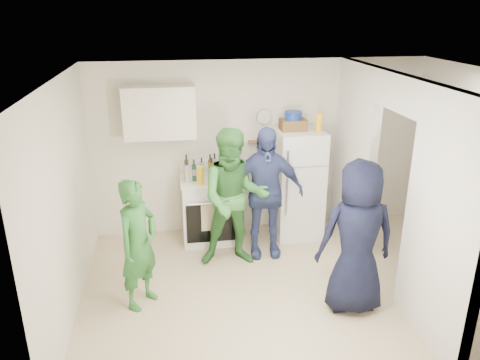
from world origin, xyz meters
The scene contains 35 objects.
floor centered at (0.00, 0.00, 0.00)m, with size 4.80×4.80×0.00m, color #CBB48F.
wall_back centered at (0.00, 1.70, 1.25)m, with size 4.80×4.80×0.00m, color silver.
wall_front centered at (0.00, -1.70, 1.25)m, with size 4.80×4.80×0.00m, color silver.
wall_left centered at (-2.40, 0.00, 1.25)m, with size 3.40×3.40×0.00m, color silver.
ceiling centered at (0.00, 0.00, 2.50)m, with size 4.80×4.80×0.00m, color white.
partition_pier_back centered at (1.20, 1.10, 1.25)m, with size 0.12×1.20×2.50m, color silver.
partition_pier_front centered at (1.20, -1.10, 1.25)m, with size 0.12×1.20×2.50m, color silver.
partition_header centered at (1.20, 0.00, 2.30)m, with size 0.12×1.00×0.40m, color silver.
stove centered at (-0.78, 1.37, 0.47)m, with size 0.79×0.66×0.94m, color white.
upper_cabinet centered at (-1.40, 1.52, 1.85)m, with size 0.95×0.34×0.70m, color silver.
fridge centered at (0.50, 1.34, 0.79)m, with size 0.65×0.63×1.57m, color white.
wicker_basket centered at (0.40, 1.39, 1.65)m, with size 0.35×0.25×0.15m, color brown.
blue_bowl centered at (0.40, 1.39, 1.78)m, with size 0.24×0.24×0.11m, color navy.
yellow_cup_stack_top centered at (0.72, 1.24, 1.70)m, with size 0.09×0.09×0.25m, color yellow.
wall_clock centered at (0.05, 1.68, 1.70)m, with size 0.22×0.22×0.03m, color white.
spice_shelf centered at (0.00, 1.65, 1.35)m, with size 0.35×0.08×0.03m, color olive.
nook_window centered at (2.38, 0.20, 1.65)m, with size 0.03×0.70×0.80m, color black.
nook_window_frame centered at (2.36, 0.20, 1.65)m, with size 0.04×0.76×0.86m, color white.
yellow_cup_stack_stove centered at (-0.90, 1.15, 1.06)m, with size 0.09×0.09×0.25m, color yellow.
red_cup centered at (-0.56, 1.17, 1.00)m, with size 0.09×0.09×0.12m, color red.
person_green_left centered at (-1.68, -0.07, 0.75)m, with size 0.54×0.36×1.49m, color #327930.
person_green_center centered at (-0.52, 0.67, 0.90)m, with size 0.88×0.68×1.80m, color #408C3D.
person_denim centered at (-0.10, 0.85, 0.88)m, with size 1.04×0.43×1.77m, color navy.
person_navy centered at (0.63, -0.50, 0.86)m, with size 0.84×0.55×1.72m, color black.
person_nook centered at (1.96, 0.05, 0.79)m, with size 1.02×0.59×1.58m, color black.
bottle_a centered at (-1.07, 1.51, 1.09)m, with size 0.07×0.07×0.31m, color brown.
bottle_b centered at (-0.98, 1.30, 1.09)m, with size 0.06×0.06×0.30m, color #18482A.
bottle_c centered at (-0.86, 1.51, 1.06)m, with size 0.06×0.06×0.25m, color #9EA3AB.
bottle_d centered at (-0.74, 1.31, 1.10)m, with size 0.08×0.08×0.32m, color brown.
bottle_e centered at (-0.68, 1.53, 1.09)m, with size 0.07×0.07×0.30m, color #A5B2B7.
bottle_f centered at (-0.60, 1.37, 1.08)m, with size 0.06×0.06×0.28m, color #14371D.
bottle_g centered at (-0.53, 1.51, 1.08)m, with size 0.08×0.08×0.28m, color olive.
bottle_h centered at (-1.08, 1.25, 1.10)m, with size 0.07×0.07×0.33m, color #90939A.
bottle_i centered at (-0.75, 1.47, 1.09)m, with size 0.06×0.06×0.31m, color #573A0E.
bottle_j centered at (-0.49, 1.25, 1.07)m, with size 0.07×0.07×0.27m, color #256E50.
Camera 1 is at (-1.29, -4.70, 3.18)m, focal length 35.00 mm.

